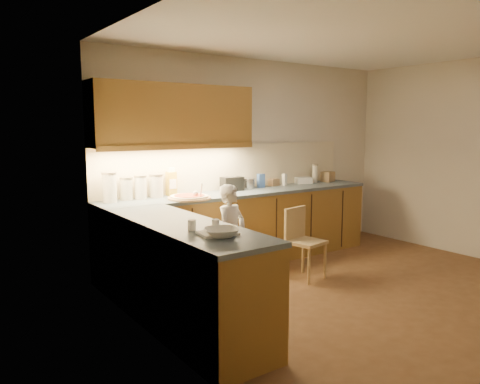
{
  "coord_description": "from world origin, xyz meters",
  "views": [
    {
      "loc": [
        -3.79,
        -3.0,
        1.73
      ],
      "look_at": [
        -0.8,
        1.2,
        1.0
      ],
      "focal_mm": 35.0,
      "sensor_mm": 36.0,
      "label": 1
    }
  ],
  "objects_px": {
    "pizza_on_board": "(190,197)",
    "child": "(231,237)",
    "wooden_chair": "(302,237)",
    "toaster": "(232,184)",
    "oil_jug": "(171,183)"
  },
  "relations": [
    {
      "from": "pizza_on_board",
      "to": "child",
      "type": "relative_size",
      "value": 0.43
    },
    {
      "from": "wooden_chair",
      "to": "child",
      "type": "bearing_deg",
      "value": 157.46
    },
    {
      "from": "wooden_chair",
      "to": "toaster",
      "type": "height_order",
      "value": "toaster"
    },
    {
      "from": "oil_jug",
      "to": "wooden_chair",
      "type": "bearing_deg",
      "value": -43.91
    },
    {
      "from": "oil_jug",
      "to": "toaster",
      "type": "bearing_deg",
      "value": -5.39
    },
    {
      "from": "pizza_on_board",
      "to": "wooden_chair",
      "type": "height_order",
      "value": "pizza_on_board"
    },
    {
      "from": "wooden_chair",
      "to": "oil_jug",
      "type": "distance_m",
      "value": 1.64
    },
    {
      "from": "pizza_on_board",
      "to": "oil_jug",
      "type": "distance_m",
      "value": 0.39
    },
    {
      "from": "pizza_on_board",
      "to": "toaster",
      "type": "xyz_separation_m",
      "value": [
        0.77,
        0.28,
        0.07
      ]
    },
    {
      "from": "toaster",
      "to": "wooden_chair",
      "type": "bearing_deg",
      "value": -69.91
    },
    {
      "from": "wooden_chair",
      "to": "pizza_on_board",
      "type": "bearing_deg",
      "value": 136.26
    },
    {
      "from": "child",
      "to": "oil_jug",
      "type": "bearing_deg",
      "value": 86.46
    },
    {
      "from": "child",
      "to": "oil_jug",
      "type": "distance_m",
      "value": 1.04
    },
    {
      "from": "pizza_on_board",
      "to": "toaster",
      "type": "bearing_deg",
      "value": 20.25
    },
    {
      "from": "wooden_chair",
      "to": "oil_jug",
      "type": "height_order",
      "value": "oil_jug"
    }
  ]
}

